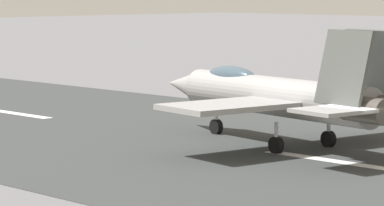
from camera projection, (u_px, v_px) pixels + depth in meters
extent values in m
plane|color=slate|center=(359.00, 165.00, 42.16)|extent=(400.00, 400.00, 0.00)
cube|color=#343737|center=(359.00, 165.00, 42.16)|extent=(240.00, 26.00, 0.02)
cube|color=white|center=(340.00, 162.00, 42.84)|extent=(8.00, 0.70, 0.00)
cube|color=white|center=(8.00, 112.00, 60.21)|extent=(8.00, 0.70, 0.00)
cylinder|color=gray|center=(277.00, 96.00, 47.26)|extent=(12.14, 3.49, 1.81)
cone|color=gray|center=(184.00, 85.00, 53.18)|extent=(2.96, 1.91, 1.54)
ellipsoid|color=#3F5160|center=(232.00, 77.00, 49.90)|extent=(3.72, 1.60, 1.10)
cylinder|color=#47423D|center=(365.00, 110.00, 42.01)|extent=(2.33, 1.40, 1.10)
cylinder|color=#47423D|center=(384.00, 108.00, 42.66)|extent=(2.33, 1.40, 1.10)
cube|color=gray|center=(228.00, 106.00, 44.30)|extent=(4.16, 6.00, 0.24)
cube|color=gray|center=(349.00, 96.00, 48.65)|extent=(4.16, 6.00, 0.24)
cube|color=gray|center=(333.00, 111.00, 40.91)|extent=(2.77, 3.11, 0.16)
cube|color=#4A4E4C|center=(344.00, 68.00, 42.36)|extent=(2.71, 1.31, 3.14)
cube|color=#4A4E4C|center=(374.00, 66.00, 43.42)|extent=(2.71, 1.31, 3.14)
cylinder|color=silver|center=(216.00, 120.00, 51.14)|extent=(0.18, 0.18, 1.40)
cylinder|color=black|center=(216.00, 127.00, 51.17)|extent=(0.79, 0.40, 0.76)
cylinder|color=silver|center=(276.00, 138.00, 45.06)|extent=(0.18, 0.18, 1.40)
cylinder|color=black|center=(276.00, 145.00, 45.09)|extent=(0.79, 0.40, 0.76)
cylinder|color=silver|center=(329.00, 132.00, 46.94)|extent=(0.18, 0.18, 1.40)
cylinder|color=black|center=(328.00, 139.00, 46.98)|extent=(0.79, 0.40, 0.76)
cube|color=#1E2338|center=(278.00, 100.00, 63.02)|extent=(0.24, 0.36, 0.87)
cube|color=orange|center=(279.00, 90.00, 62.95)|extent=(0.41, 0.51, 0.59)
sphere|color=tan|center=(279.00, 82.00, 62.90)|extent=(0.22, 0.22, 0.22)
cylinder|color=orange|center=(280.00, 90.00, 63.23)|extent=(0.10, 0.10, 0.56)
cylinder|color=orange|center=(277.00, 91.00, 62.69)|extent=(0.10, 0.10, 0.56)
cone|color=orange|center=(286.00, 106.00, 61.10)|extent=(0.44, 0.44, 0.55)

